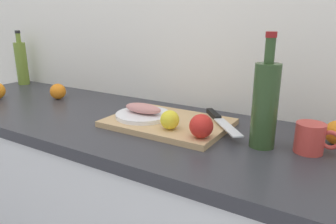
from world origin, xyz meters
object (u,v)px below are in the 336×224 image
(chef_knife, at_px, (218,119))
(lemon_0, at_px, (170,120))
(wine_bottle, at_px, (265,104))
(olive_oil_bottle, at_px, (21,62))
(white_plate, at_px, (143,115))
(cutting_board, at_px, (168,123))
(coffee_mug_0, at_px, (311,138))
(fish_fillet, at_px, (143,108))

(chef_knife, relative_size, lemon_0, 3.73)
(lemon_0, relative_size, wine_bottle, 0.19)
(olive_oil_bottle, bearing_deg, white_plate, -11.75)
(cutting_board, relative_size, olive_oil_bottle, 1.39)
(cutting_board, bearing_deg, olive_oil_bottle, 170.07)
(olive_oil_bottle, xyz_separation_m, coffee_mug_0, (1.58, -0.18, -0.08))
(fish_fillet, bearing_deg, lemon_0, -21.95)
(chef_knife, height_order, olive_oil_bottle, olive_oil_bottle)
(wine_bottle, bearing_deg, chef_knife, 151.19)
(olive_oil_bottle, distance_m, wine_bottle, 1.46)
(cutting_board, distance_m, lemon_0, 0.10)
(white_plate, relative_size, lemon_0, 3.20)
(cutting_board, xyz_separation_m, chef_knife, (0.16, 0.08, 0.02))
(lemon_0, xyz_separation_m, olive_oil_bottle, (-1.16, 0.27, 0.07))
(white_plate, height_order, olive_oil_bottle, olive_oil_bottle)
(cutting_board, bearing_deg, white_plate, -170.46)
(fish_fillet, bearing_deg, wine_bottle, -0.15)
(white_plate, xyz_separation_m, lemon_0, (0.15, -0.06, 0.02))
(wine_bottle, bearing_deg, cutting_board, 177.05)
(lemon_0, bearing_deg, white_plate, 158.05)
(lemon_0, relative_size, coffee_mug_0, 0.52)
(white_plate, height_order, lemon_0, lemon_0)
(chef_knife, bearing_deg, coffee_mug_0, 34.92)
(cutting_board, height_order, wine_bottle, wine_bottle)
(chef_knife, distance_m, wine_bottle, 0.23)
(wine_bottle, bearing_deg, olive_oil_bottle, 171.69)
(fish_fillet, height_order, wine_bottle, wine_bottle)
(cutting_board, height_order, lemon_0, lemon_0)
(white_plate, distance_m, fish_fillet, 0.03)
(lemon_0, height_order, olive_oil_bottle, olive_oil_bottle)
(white_plate, xyz_separation_m, coffee_mug_0, (0.57, 0.03, 0.02))
(chef_knife, distance_m, olive_oil_bottle, 1.27)
(chef_knife, xyz_separation_m, wine_bottle, (0.18, -0.10, 0.10))
(lemon_0, height_order, coffee_mug_0, coffee_mug_0)
(cutting_board, height_order, chef_knife, chef_knife)
(white_plate, bearing_deg, cutting_board, 9.54)
(fish_fillet, relative_size, wine_bottle, 0.45)
(white_plate, height_order, fish_fillet, fish_fillet)
(white_plate, bearing_deg, fish_fillet, 90.00)
(lemon_0, distance_m, wine_bottle, 0.30)
(olive_oil_bottle, height_order, coffee_mug_0, olive_oil_bottle)
(white_plate, distance_m, olive_oil_bottle, 1.04)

